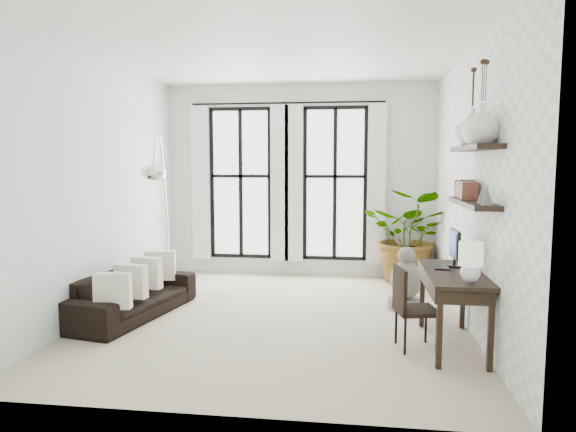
% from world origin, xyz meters
% --- Properties ---
extents(floor, '(5.00, 5.00, 0.00)m').
position_xyz_m(floor, '(0.00, 0.00, 0.00)').
color(floor, '#BCB295').
rests_on(floor, ground).
extents(ceiling, '(5.00, 5.00, 0.00)m').
position_xyz_m(ceiling, '(0.00, 0.00, 3.20)').
color(ceiling, white).
rests_on(ceiling, wall_back).
extents(wall_left, '(0.00, 5.00, 5.00)m').
position_xyz_m(wall_left, '(-2.25, 0.00, 1.60)').
color(wall_left, silver).
rests_on(wall_left, floor).
extents(wall_right, '(0.00, 5.00, 5.00)m').
position_xyz_m(wall_right, '(2.25, 0.00, 1.60)').
color(wall_right, white).
rests_on(wall_right, floor).
extents(wall_back, '(4.50, 0.00, 4.50)m').
position_xyz_m(wall_back, '(0.00, 2.50, 1.60)').
color(wall_back, white).
rests_on(wall_back, floor).
extents(windows, '(3.26, 0.13, 2.65)m').
position_xyz_m(windows, '(-0.20, 2.43, 1.56)').
color(windows, white).
rests_on(windows, wall_back).
extents(wall_shelves, '(0.25, 1.30, 0.60)m').
position_xyz_m(wall_shelves, '(2.11, -0.73, 1.73)').
color(wall_shelves, black).
rests_on(wall_shelves, wall_right).
extents(sofa, '(1.10, 2.01, 0.56)m').
position_xyz_m(sofa, '(-1.80, -0.17, 0.28)').
color(sofa, black).
rests_on(sofa, floor).
extents(throw_pillows, '(0.40, 1.52, 0.40)m').
position_xyz_m(throw_pillows, '(-1.70, -0.17, 0.50)').
color(throw_pillows, silver).
rests_on(throw_pillows, sofa).
extents(plant, '(1.71, 1.62, 1.50)m').
position_xyz_m(plant, '(1.81, 2.15, 0.75)').
color(plant, '#2D7228').
rests_on(plant, floor).
extents(desk, '(0.57, 1.34, 1.18)m').
position_xyz_m(desk, '(1.95, -0.81, 0.74)').
color(desk, black).
rests_on(desk, floor).
extents(desk_chair, '(0.47, 0.47, 0.85)m').
position_xyz_m(desk_chair, '(1.50, -0.88, 0.48)').
color(desk_chair, black).
rests_on(desk_chair, floor).
extents(arc_lamp, '(0.73, 1.80, 2.31)m').
position_xyz_m(arc_lamp, '(-1.70, 0.61, 1.80)').
color(arc_lamp, silver).
rests_on(arc_lamp, floor).
extents(buddha, '(0.46, 0.46, 0.82)m').
position_xyz_m(buddha, '(1.61, 0.59, 0.35)').
color(buddha, slate).
rests_on(buddha, floor).
extents(vase_a, '(0.37, 0.37, 0.38)m').
position_xyz_m(vase_a, '(2.11, -1.01, 2.27)').
color(vase_a, white).
rests_on(vase_a, shelf_upper).
extents(vase_b, '(0.37, 0.37, 0.38)m').
position_xyz_m(vase_b, '(2.11, -0.61, 2.27)').
color(vase_b, white).
rests_on(vase_b, shelf_upper).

